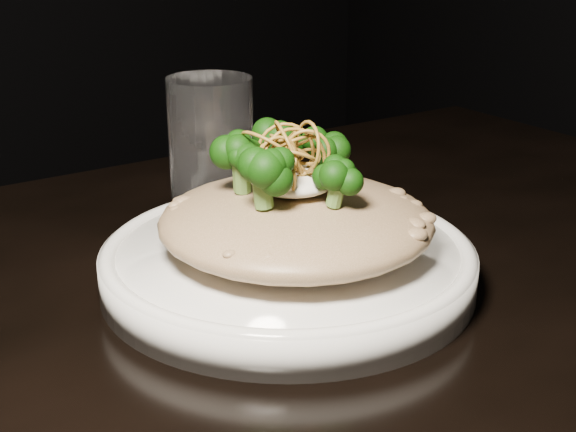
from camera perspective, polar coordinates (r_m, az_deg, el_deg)
name	(u,v)px	position (r m, az deg, el deg)	size (l,w,h in m)	color
table	(308,404)	(0.62, 1.44, -13.22)	(1.10, 0.80, 0.75)	black
plate	(288,266)	(0.61, 0.00, -3.54)	(0.28, 0.28, 0.03)	white
risotto	(296,221)	(0.60, 0.58, -0.34)	(0.21, 0.21, 0.05)	brown
broccoli	(293,163)	(0.58, 0.36, 3.76)	(0.12, 0.12, 0.04)	black
cheese	(293,181)	(0.59, 0.36, 2.53)	(0.06, 0.06, 0.02)	white
shallots	(285,148)	(0.57, -0.18, 4.85)	(0.05, 0.05, 0.03)	brown
drinking_glass	(211,152)	(0.72, -5.46, 4.58)	(0.08, 0.08, 0.13)	white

